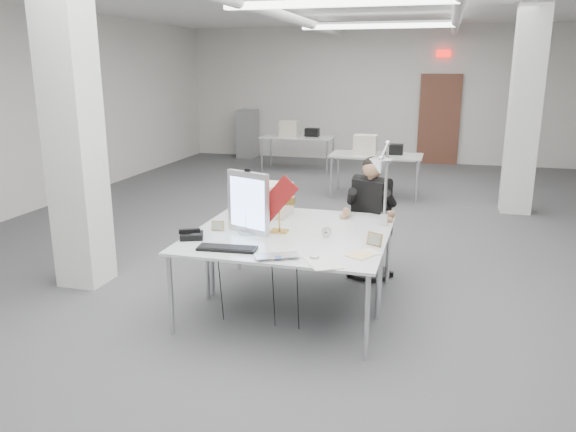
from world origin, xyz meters
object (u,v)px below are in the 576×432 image
(monitor, at_px, (248,203))
(desk_phone, at_px, (192,236))
(bankers_lamp, at_px, (279,215))
(office_chair, at_px, (371,227))
(desk_main, at_px, (277,248))
(seated_person, at_px, (371,198))
(laptop, at_px, (278,259))
(beige_monitor, at_px, (272,200))
(architect_lamp, at_px, (383,184))

(monitor, distance_m, desk_phone, 0.59)
(monitor, relative_size, bankers_lamp, 1.75)
(office_chair, bearing_deg, desk_main, -88.50)
(office_chair, height_order, bankers_lamp, office_chair)
(seated_person, height_order, desk_phone, seated_person)
(monitor, height_order, laptop, monitor)
(office_chair, relative_size, laptop, 3.08)
(desk_main, relative_size, beige_monitor, 5.04)
(office_chair, height_order, desk_phone, office_chair)
(laptop, height_order, architect_lamp, architect_lamp)
(monitor, distance_m, bankers_lamp, 0.31)
(beige_monitor, bearing_deg, seated_person, 29.07)
(laptop, relative_size, architect_lamp, 0.39)
(seated_person, relative_size, monitor, 1.56)
(desk_main, height_order, seated_person, seated_person)
(desk_phone, bearing_deg, bankers_lamp, 8.18)
(laptop, xyz_separation_m, architect_lamp, (0.71, 1.03, 0.45))
(seated_person, bearing_deg, beige_monitor, -130.00)
(office_chair, height_order, laptop, office_chair)
(desk_main, xyz_separation_m, seated_person, (0.62, 1.45, 0.16))
(bankers_lamp, relative_size, desk_phone, 1.64)
(seated_person, distance_m, monitor, 1.52)
(bankers_lamp, bearing_deg, seated_person, 46.77)
(laptop, distance_m, architect_lamp, 1.33)
(bankers_lamp, bearing_deg, beige_monitor, 105.30)
(monitor, xyz_separation_m, beige_monitor, (0.03, 0.66, -0.12))
(bankers_lamp, bearing_deg, monitor, -166.94)
(office_chair, distance_m, architect_lamp, 1.07)
(architect_lamp, bearing_deg, office_chair, 87.89)
(desk_phone, bearing_deg, seated_person, 23.26)
(bankers_lamp, xyz_separation_m, desk_phone, (-0.71, -0.41, -0.14))
(seated_person, distance_m, laptop, 1.88)
(monitor, distance_m, architect_lamp, 1.26)
(desk_main, bearing_deg, laptop, -72.39)
(beige_monitor, bearing_deg, architect_lamp, -11.39)
(laptop, relative_size, beige_monitor, 1.01)
(office_chair, height_order, architect_lamp, architect_lamp)
(office_chair, bearing_deg, beige_monitor, -127.66)
(bankers_lamp, height_order, beige_monitor, beige_monitor)
(seated_person, distance_m, beige_monitor, 1.08)
(laptop, bearing_deg, seated_person, 46.59)
(office_chair, xyz_separation_m, beige_monitor, (-0.97, -0.52, 0.37))
(laptop, bearing_deg, office_chair, 47.00)
(desk_main, height_order, bankers_lamp, bankers_lamp)
(seated_person, xyz_separation_m, desk_phone, (-1.43, -1.44, -0.12))
(bankers_lamp, xyz_separation_m, beige_monitor, (-0.24, 0.56, 0.00))
(office_chair, xyz_separation_m, monitor, (-1.00, -1.18, 0.49))
(laptop, xyz_separation_m, desk_phone, (-0.92, 0.36, 0.01))
(beige_monitor, bearing_deg, desk_main, -67.48)
(desk_main, distance_m, desk_phone, 0.81)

